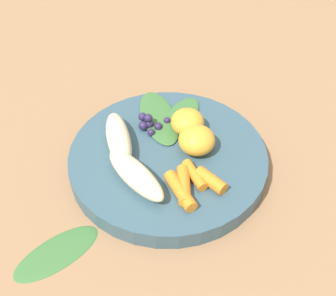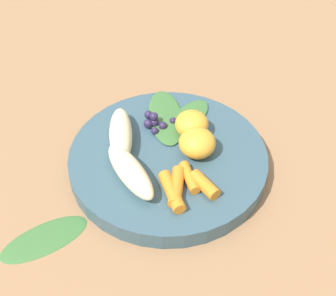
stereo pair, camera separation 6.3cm
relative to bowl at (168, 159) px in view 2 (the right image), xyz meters
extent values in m
plane|color=#99704C|center=(0.00, 0.00, -0.01)|extent=(2.40, 2.40, 0.00)
cylinder|color=#385666|center=(0.00, 0.00, 0.00)|extent=(0.29, 0.29, 0.03)
ellipsoid|color=beige|center=(-0.07, -0.03, 0.03)|extent=(0.06, 0.12, 0.03)
ellipsoid|color=beige|center=(-0.06, 0.04, 0.03)|extent=(0.06, 0.12, 0.03)
ellipsoid|color=#F4A833|center=(0.05, 0.03, 0.03)|extent=(0.05, 0.05, 0.04)
ellipsoid|color=#F4A833|center=(0.04, -0.01, 0.03)|extent=(0.05, 0.05, 0.04)
cylinder|color=orange|center=(-0.02, -0.08, 0.02)|extent=(0.02, 0.06, 0.02)
cylinder|color=orange|center=(-0.01, -0.07, 0.02)|extent=(0.04, 0.06, 0.02)
cylinder|color=orange|center=(0.01, -0.06, 0.02)|extent=(0.02, 0.05, 0.01)
cylinder|color=orange|center=(0.02, -0.08, 0.02)|extent=(0.03, 0.05, 0.02)
sphere|color=#2D234C|center=(-0.01, 0.06, 0.02)|extent=(0.01, 0.01, 0.01)
sphere|color=#2D234C|center=(0.03, 0.06, 0.02)|extent=(0.01, 0.01, 0.01)
sphere|color=#2D234C|center=(0.01, 0.05, 0.02)|extent=(0.01, 0.01, 0.01)
sphere|color=#2D234C|center=(0.00, 0.06, 0.02)|extent=(0.01, 0.01, 0.01)
sphere|color=#2D234C|center=(0.00, 0.07, 0.02)|extent=(0.01, 0.01, 0.01)
sphere|color=#2D234C|center=(-0.01, 0.06, 0.02)|extent=(0.01, 0.01, 0.01)
sphere|color=#2D234C|center=(0.00, 0.06, 0.03)|extent=(0.01, 0.01, 0.01)
sphere|color=#2D234C|center=(-0.01, 0.07, 0.03)|extent=(0.01, 0.01, 0.01)
sphere|color=#2D234C|center=(0.00, 0.06, 0.02)|extent=(0.01, 0.01, 0.01)
sphere|color=#2D234C|center=(-0.01, 0.05, 0.02)|extent=(0.01, 0.01, 0.01)
cylinder|color=white|center=(0.02, 0.08, 0.02)|extent=(0.04, 0.04, 0.00)
ellipsoid|color=#3D7038|center=(0.05, 0.06, 0.02)|extent=(0.11, 0.10, 0.00)
ellipsoid|color=#3D7038|center=(0.02, 0.07, 0.02)|extent=(0.08, 0.14, 0.00)
ellipsoid|color=#3D7038|center=(-0.19, -0.07, -0.01)|extent=(0.12, 0.07, 0.01)
camera|label=1|loc=(-0.21, -0.40, 0.47)|focal=47.24mm
camera|label=2|loc=(-0.15, -0.43, 0.47)|focal=47.24mm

